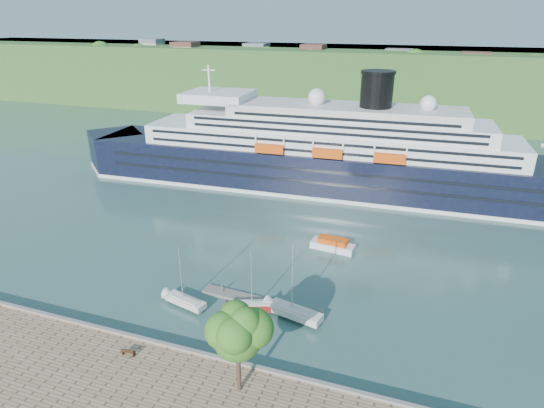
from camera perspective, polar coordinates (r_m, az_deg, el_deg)
The scene contains 11 objects.
ground at distance 54.92m, azimuth -11.12°, elevation -18.13°, with size 400.00×400.00×0.00m, color #2B4D47.
far_hillside at distance 183.11m, azimuth 12.18°, elevation 14.79°, with size 400.00×50.00×24.00m, color #305522.
quay_coping at distance 54.06m, azimuth -11.32°, elevation -17.33°, with size 220.00×0.50×0.30m, color slate.
cruise_ship at distance 98.11m, azimuth 5.49°, elevation 9.16°, with size 113.90×16.59×25.58m, color black, non-canonical shape.
park_bench at distance 54.50m, azimuth -17.57°, elevation -17.21°, with size 1.57×0.64×1.00m, color #432313, non-canonical shape.
promenade_tree at distance 45.39m, azimuth -4.31°, elevation -17.37°, with size 6.47×6.47×10.71m, color #256119, non-canonical shape.
floating_pontoon at distance 62.03m, azimuth -1.87°, elevation -12.07°, with size 15.92×1.95×0.35m, color slate, non-canonical shape.
sailboat_white_near at distance 60.04m, azimuth -11.01°, elevation -9.31°, with size 6.40×1.78×8.27m, color silver, non-canonical shape.
sailboat_red at distance 57.92m, azimuth -2.12°, elevation -9.91°, with size 6.72×1.87×8.67m, color maroon, non-canonical shape.
sailboat_white_far at distance 56.37m, azimuth 3.04°, elevation -10.22°, with size 7.64×2.12×9.87m, color silver, non-canonical shape.
tender_launch at distance 74.94m, azimuth 7.63°, elevation -4.98°, with size 7.23×2.47×2.00m, color #E14C0D, non-canonical shape.
Camera 1 is at (22.82, -35.16, 35.50)m, focal length 30.00 mm.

